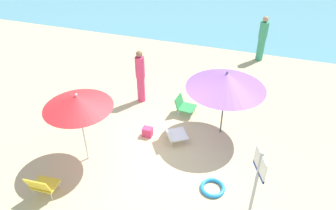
{
  "coord_description": "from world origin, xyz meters",
  "views": [
    {
      "loc": [
        2.2,
        -5.63,
        5.69
      ],
      "look_at": [
        -0.07,
        1.23,
        0.7
      ],
      "focal_mm": 34.21,
      "sensor_mm": 36.0,
      "label": 1
    }
  ],
  "objects_px": {
    "umbrella_red": "(77,102)",
    "swim_ring": "(213,188)",
    "beach_chair_c": "(42,185)",
    "umbrella_purple": "(226,81)",
    "warning_sign": "(256,183)",
    "person_a": "(262,39)",
    "beach_bag": "(147,132)",
    "person_b": "(140,76)",
    "beach_chair_a": "(173,133)",
    "beach_chair_b": "(184,105)"
  },
  "relations": [
    {
      "from": "umbrella_red",
      "to": "person_a",
      "type": "bearing_deg",
      "value": 62.99
    },
    {
      "from": "beach_chair_c",
      "to": "warning_sign",
      "type": "height_order",
      "value": "warning_sign"
    },
    {
      "from": "warning_sign",
      "to": "swim_ring",
      "type": "relative_size",
      "value": 3.71
    },
    {
      "from": "beach_chair_a",
      "to": "beach_chair_c",
      "type": "height_order",
      "value": "beach_chair_c"
    },
    {
      "from": "umbrella_red",
      "to": "person_b",
      "type": "bearing_deg",
      "value": 84.41
    },
    {
      "from": "beach_chair_c",
      "to": "beach_bag",
      "type": "height_order",
      "value": "beach_chair_c"
    },
    {
      "from": "umbrella_purple",
      "to": "beach_chair_b",
      "type": "distance_m",
      "value": 1.89
    },
    {
      "from": "umbrella_purple",
      "to": "beach_bag",
      "type": "distance_m",
      "value": 2.53
    },
    {
      "from": "beach_chair_c",
      "to": "person_b",
      "type": "height_order",
      "value": "person_b"
    },
    {
      "from": "umbrella_red",
      "to": "person_a",
      "type": "xyz_separation_m",
      "value": [
        3.57,
        7.0,
        -0.84
      ]
    },
    {
      "from": "beach_chair_b",
      "to": "swim_ring",
      "type": "distance_m",
      "value": 2.97
    },
    {
      "from": "beach_chair_c",
      "to": "warning_sign",
      "type": "xyz_separation_m",
      "value": [
        4.32,
        0.52,
        1.04
      ]
    },
    {
      "from": "umbrella_purple",
      "to": "person_b",
      "type": "distance_m",
      "value": 2.9
    },
    {
      "from": "warning_sign",
      "to": "beach_bag",
      "type": "bearing_deg",
      "value": 120.51
    },
    {
      "from": "beach_chair_a",
      "to": "warning_sign",
      "type": "distance_m",
      "value": 3.22
    },
    {
      "from": "person_a",
      "to": "person_b",
      "type": "bearing_deg",
      "value": 67.05
    },
    {
      "from": "umbrella_red",
      "to": "beach_chair_c",
      "type": "bearing_deg",
      "value": -102.89
    },
    {
      "from": "person_b",
      "to": "beach_bag",
      "type": "relative_size",
      "value": 6.48
    },
    {
      "from": "beach_chair_a",
      "to": "beach_chair_b",
      "type": "relative_size",
      "value": 1.32
    },
    {
      "from": "person_a",
      "to": "person_b",
      "type": "xyz_separation_m",
      "value": [
        -3.29,
        -4.13,
        -0.0
      ]
    },
    {
      "from": "beach_chair_a",
      "to": "warning_sign",
      "type": "xyz_separation_m",
      "value": [
        2.18,
        -2.1,
        1.1
      ]
    },
    {
      "from": "beach_chair_a",
      "to": "beach_chair_c",
      "type": "xyz_separation_m",
      "value": [
        -2.14,
        -2.62,
        0.06
      ]
    },
    {
      "from": "umbrella_purple",
      "to": "beach_chair_b",
      "type": "height_order",
      "value": "umbrella_purple"
    },
    {
      "from": "beach_chair_b",
      "to": "person_b",
      "type": "distance_m",
      "value": 1.6
    },
    {
      "from": "umbrella_red",
      "to": "person_b",
      "type": "height_order",
      "value": "umbrella_red"
    },
    {
      "from": "person_b",
      "to": "beach_bag",
      "type": "xyz_separation_m",
      "value": [
        0.82,
        -1.57,
        -0.75
      ]
    },
    {
      "from": "beach_chair_a",
      "to": "swim_ring",
      "type": "xyz_separation_m",
      "value": [
        1.34,
        -1.27,
        -0.25
      ]
    },
    {
      "from": "warning_sign",
      "to": "swim_ring",
      "type": "xyz_separation_m",
      "value": [
        -0.83,
        0.83,
        -1.35
      ]
    },
    {
      "from": "swim_ring",
      "to": "beach_bag",
      "type": "xyz_separation_m",
      "value": [
        -2.08,
        1.29,
        0.09
      ]
    },
    {
      "from": "umbrella_red",
      "to": "swim_ring",
      "type": "relative_size",
      "value": 3.43
    },
    {
      "from": "umbrella_red",
      "to": "beach_chair_c",
      "type": "distance_m",
      "value": 1.95
    },
    {
      "from": "person_a",
      "to": "beach_bag",
      "type": "distance_m",
      "value": 6.26
    },
    {
      "from": "person_a",
      "to": "warning_sign",
      "type": "bearing_deg",
      "value": 108.82
    },
    {
      "from": "person_a",
      "to": "beach_bag",
      "type": "height_order",
      "value": "person_a"
    },
    {
      "from": "person_a",
      "to": "swim_ring",
      "type": "bearing_deg",
      "value": 102.38
    },
    {
      "from": "umbrella_purple",
      "to": "warning_sign",
      "type": "bearing_deg",
      "value": -70.17
    },
    {
      "from": "umbrella_purple",
      "to": "warning_sign",
      "type": "xyz_separation_m",
      "value": [
        1.05,
        -2.9,
        -0.26
      ]
    },
    {
      "from": "umbrella_red",
      "to": "beach_bag",
      "type": "bearing_deg",
      "value": 49.72
    },
    {
      "from": "beach_bag",
      "to": "swim_ring",
      "type": "bearing_deg",
      "value": -31.8
    },
    {
      "from": "beach_chair_c",
      "to": "person_b",
      "type": "distance_m",
      "value": 4.29
    },
    {
      "from": "beach_chair_b",
      "to": "person_b",
      "type": "bearing_deg",
      "value": 174.21
    },
    {
      "from": "person_b",
      "to": "beach_chair_a",
      "type": "bearing_deg",
      "value": -120.28
    },
    {
      "from": "umbrella_red",
      "to": "person_a",
      "type": "distance_m",
      "value": 7.9
    },
    {
      "from": "beach_chair_a",
      "to": "beach_bag",
      "type": "xyz_separation_m",
      "value": [
        -0.74,
        0.02,
        -0.16
      ]
    },
    {
      "from": "beach_chair_c",
      "to": "umbrella_purple",
      "type": "bearing_deg",
      "value": -47.63
    },
    {
      "from": "umbrella_red",
      "to": "umbrella_purple",
      "type": "distance_m",
      "value": 3.62
    },
    {
      "from": "umbrella_purple",
      "to": "beach_chair_a",
      "type": "height_order",
      "value": "umbrella_purple"
    },
    {
      "from": "umbrella_purple",
      "to": "beach_chair_a",
      "type": "distance_m",
      "value": 1.94
    },
    {
      "from": "swim_ring",
      "to": "beach_chair_a",
      "type": "bearing_deg",
      "value": 136.58
    },
    {
      "from": "umbrella_purple",
      "to": "person_a",
      "type": "relative_size",
      "value": 1.17
    }
  ]
}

